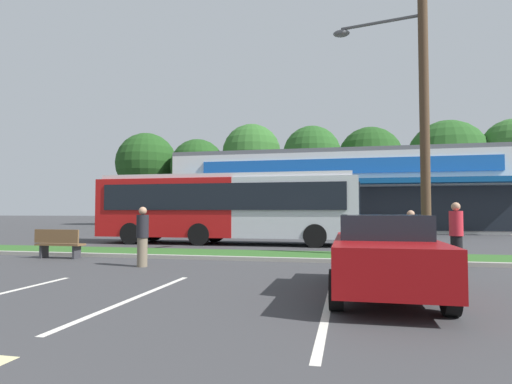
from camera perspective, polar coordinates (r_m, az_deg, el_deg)
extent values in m
cube|color=#2D5B23|center=(14.84, -2.95, -8.31)|extent=(56.00, 2.20, 0.12)
cube|color=#99968C|center=(13.68, -4.30, -8.80)|extent=(56.00, 0.24, 0.12)
cube|color=silver|center=(8.11, -15.92, -13.46)|extent=(0.12, 4.80, 0.01)
cube|color=silver|center=(6.94, 9.44, -15.40)|extent=(0.12, 4.80, 0.01)
cube|color=silver|center=(37.25, 11.73, -0.47)|extent=(25.60, 13.74, 5.73)
cube|color=black|center=(30.31, 11.62, -2.17)|extent=(21.50, 0.08, 2.98)
cube|color=#0F4C8C|center=(29.72, 11.58, 1.37)|extent=(24.06, 1.40, 0.35)
cube|color=#1959AD|center=(30.44, 11.57, 3.44)|extent=(20.48, 0.16, 1.03)
cube|color=slate|center=(37.48, 11.69, 4.14)|extent=(25.60, 13.74, 0.30)
cylinder|color=#473323|center=(48.91, -14.50, -1.72)|extent=(0.44, 0.44, 4.36)
sphere|color=#1E4719|center=(49.19, -14.44, 3.76)|extent=(6.71, 6.71, 6.71)
cylinder|color=#473323|center=(45.60, -7.84, -1.88)|extent=(0.44, 0.44, 4.11)
sphere|color=#1E4719|center=(45.84, -7.81, 3.41)|extent=(5.80, 5.80, 5.80)
cylinder|color=#473323|center=(45.58, -0.60, -1.11)|extent=(0.44, 0.44, 5.38)
sphere|color=#2D6026|center=(45.99, -0.60, 5.19)|extent=(6.27, 6.27, 6.27)
cylinder|color=#473323|center=(42.87, 7.51, -1.25)|extent=(0.44, 0.44, 5.01)
sphere|color=#23511E|center=(43.23, 7.47, 4.96)|extent=(5.79, 5.79, 5.79)
cylinder|color=#473323|center=(45.34, 15.08, -1.64)|extent=(0.44, 0.44, 4.39)
sphere|color=#1E4719|center=(45.65, 15.01, 4.25)|extent=(6.65, 6.65, 6.65)
cylinder|color=#473323|center=(47.70, 24.37, -1.99)|extent=(0.44, 0.44, 3.65)
sphere|color=#23511E|center=(47.98, 24.26, 3.88)|extent=(8.21, 8.21, 8.21)
cylinder|color=#4C3826|center=(14.79, 21.53, 12.71)|extent=(0.30, 0.30, 10.80)
cylinder|color=#59595B|center=(15.69, 16.29, 20.93)|extent=(2.56, 0.64, 0.10)
ellipsoid|color=#59595B|center=(15.84, 11.34, 20.05)|extent=(0.56, 0.32, 0.24)
cube|color=#B71414|center=(21.08, -11.16, -2.09)|extent=(6.68, 2.57, 2.70)
cube|color=silver|center=(19.50, 5.45, -2.09)|extent=(5.47, 2.57, 2.70)
cube|color=silver|center=(20.22, -4.00, 2.00)|extent=(11.65, 2.33, 0.20)
cube|color=black|center=(18.92, -5.10, -0.61)|extent=(11.16, 0.10, 1.19)
cube|color=black|center=(19.38, 13.58, -1.07)|extent=(0.07, 2.17, 1.51)
cylinder|color=black|center=(20.61, 8.37, -5.44)|extent=(1.00, 0.30, 1.00)
cylinder|color=black|center=(18.28, 7.89, -5.82)|extent=(1.00, 0.30, 1.00)
cylinder|color=black|center=(21.57, -5.49, -5.32)|extent=(1.00, 0.30, 1.00)
cylinder|color=black|center=(19.35, -7.60, -5.64)|extent=(1.00, 0.30, 1.00)
cylinder|color=black|center=(22.80, -13.54, -5.11)|extent=(1.00, 0.30, 1.00)
cylinder|color=black|center=(20.71, -16.36, -5.35)|extent=(1.00, 0.30, 1.00)
cube|color=brown|center=(15.50, -24.69, -6.39)|extent=(1.60, 0.45, 0.06)
cube|color=brown|center=(15.32, -25.11, -5.38)|extent=(1.60, 0.06, 0.44)
cube|color=#333338|center=(15.16, -22.85, -7.37)|extent=(0.08, 0.36, 0.45)
cube|color=#333338|center=(15.88, -26.47, -7.07)|extent=(0.08, 0.36, 0.45)
cube|color=maroon|center=(8.27, 16.75, -8.47)|extent=(1.74, 4.40, 0.73)
cube|color=black|center=(8.45, 16.58, -4.41)|extent=(1.53, 1.98, 0.43)
cylinder|color=black|center=(7.10, 24.51, -12.32)|extent=(0.22, 0.64, 0.64)
cylinder|color=black|center=(6.95, 10.69, -12.72)|extent=(0.22, 0.64, 0.64)
cylinder|color=black|center=(9.75, 21.07, -9.64)|extent=(0.22, 0.64, 0.64)
cylinder|color=black|center=(9.64, 11.15, -9.84)|extent=(0.22, 0.64, 0.64)
cylinder|color=#726651|center=(12.40, -14.96, -7.78)|extent=(0.29, 0.29, 0.81)
cylinder|color=black|center=(12.35, -14.92, -4.44)|extent=(0.34, 0.34, 0.64)
sphere|color=tan|center=(12.34, -14.90, -2.45)|extent=(0.22, 0.22, 0.22)
cylinder|color=black|center=(12.56, 20.05, -7.75)|extent=(0.27, 0.27, 0.76)
cylinder|color=#338C4C|center=(12.51, 20.00, -4.64)|extent=(0.32, 0.32, 0.60)
sphere|color=tan|center=(12.51, 19.97, -2.79)|extent=(0.21, 0.21, 0.21)
cylinder|color=black|center=(13.03, 25.24, -7.23)|extent=(0.31, 0.31, 0.87)
cylinder|color=red|center=(12.98, 25.17, -3.82)|extent=(0.36, 0.36, 0.69)
sphere|color=tan|center=(12.98, 25.13, -1.79)|extent=(0.24, 0.24, 0.24)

